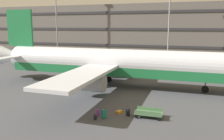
{
  "coord_description": "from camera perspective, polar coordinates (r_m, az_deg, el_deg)",
  "views": [
    {
      "loc": [
        7.88,
        -33.78,
        8.6
      ],
      "look_at": [
        -1.85,
        -5.1,
        3.0
      ],
      "focal_mm": 38.63,
      "sensor_mm": 36.0,
      "label": 1
    }
  ],
  "objects": [
    {
      "name": "light_mast_left",
      "position": [
        66.53,
        13.46,
        13.66
      ],
      "size": [
        1.8,
        0.5,
        21.84
      ],
      "color": "gray",
      "rests_on": "ground_plane"
    },
    {
      "name": "suitcase_black",
      "position": [
        23.64,
        3.78,
        -9.83
      ],
      "size": [
        0.43,
        0.41,
        0.97
      ],
      "color": "black",
      "rests_on": "ground_plane"
    },
    {
      "name": "baggage_cart",
      "position": [
        23.44,
        8.66,
        -10.06
      ],
      "size": [
        3.31,
        1.35,
        0.82
      ],
      "color": "#4C724C",
      "rests_on": "ground_plane"
    },
    {
      "name": "terminal_structure",
      "position": [
        82.27,
        13.42,
        9.47
      ],
      "size": [
        131.81,
        19.74,
        15.12
      ],
      "color": "#605B56",
      "rests_on": "ground_plane"
    },
    {
      "name": "suitcase_teal",
      "position": [
        22.99,
        -1.92,
        -10.33
      ],
      "size": [
        0.5,
        0.52,
        0.94
      ],
      "color": "#147266",
      "rests_on": "ground_plane"
    },
    {
      "name": "suitcase_red",
      "position": [
        23.66,
        -3.48,
        -9.92
      ],
      "size": [
        0.51,
        0.54,
        0.86
      ],
      "color": "#72388C",
      "rests_on": "ground_plane"
    },
    {
      "name": "ground_plane",
      "position": [
        35.74,
        5.45,
        -3.5
      ],
      "size": [
        600.0,
        600.0,
        0.0
      ],
      "primitive_type": "plane",
      "color": "#424449"
    },
    {
      "name": "backpack_upright",
      "position": [
        24.06,
        -2.12,
        -9.94
      ],
      "size": [
        0.42,
        0.37,
        0.49
      ],
      "color": "navy",
      "rests_on": "ground_plane"
    },
    {
      "name": "suitcase_navy",
      "position": [
        24.32,
        1.69,
        -9.91
      ],
      "size": [
        0.64,
        0.72,
        0.26
      ],
      "color": "orange",
      "rests_on": "ground_plane"
    },
    {
      "name": "light_mast_far_left",
      "position": [
        77.74,
        -13.15,
        14.76
      ],
      "size": [
        1.8,
        0.5,
        26.04
      ],
      "color": "gray",
      "rests_on": "ground_plane"
    },
    {
      "name": "airliner",
      "position": [
        34.74,
        -0.23,
        1.58
      ],
      "size": [
        39.12,
        31.47,
        11.09
      ],
      "color": "silver",
      "rests_on": "ground_plane"
    },
    {
      "name": "backpack_orange",
      "position": [
        22.71,
        -3.94,
        -11.13
      ],
      "size": [
        0.3,
        0.34,
        0.56
      ],
      "color": "black",
      "rests_on": "ground_plane"
    }
  ]
}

